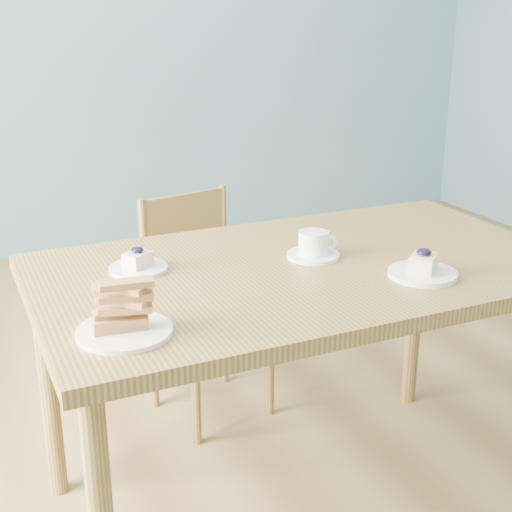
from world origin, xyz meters
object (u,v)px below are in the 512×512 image
at_px(dining_chair, 204,305).
at_px(coffee_cup, 314,246).
at_px(cheesecake_plate_far, 138,265).
at_px(biscotti_plate, 123,316).
at_px(cheesecake_plate_near, 423,269).
at_px(dining_table, 304,291).

relative_size(dining_chair, coffee_cup, 5.51).
bearing_deg(cheesecake_plate_far, biscotti_plate, -110.16).
relative_size(dining_chair, biscotti_plate, 3.91).
distance_m(coffee_cup, biscotti_plate, 0.67).
distance_m(cheesecake_plate_near, cheesecake_plate_far, 0.75).
relative_size(dining_chair, cheesecake_plate_far, 5.23).
xyz_separation_m(cheesecake_plate_far, biscotti_plate, (-0.13, -0.37, 0.03)).
xyz_separation_m(cheesecake_plate_near, coffee_cup, (-0.19, 0.25, 0.01)).
xyz_separation_m(dining_chair, cheesecake_plate_far, (-0.37, -0.50, 0.38)).
height_order(dining_table, biscotti_plate, biscotti_plate).
bearing_deg(dining_chair, dining_table, -96.42).
bearing_deg(coffee_cup, dining_table, -117.27).
height_order(coffee_cup, biscotti_plate, biscotti_plate).
bearing_deg(dining_table, dining_chair, 95.62).
xyz_separation_m(dining_table, dining_chair, (-0.06, 0.64, -0.29)).
bearing_deg(cheesecake_plate_far, dining_chair, 53.54).
bearing_deg(biscotti_plate, cheesecake_plate_near, 1.00).
xyz_separation_m(dining_chair, cheesecake_plate_near, (0.30, -0.85, 0.38)).
distance_m(cheesecake_plate_far, coffee_cup, 0.49).
height_order(cheesecake_plate_near, cheesecake_plate_far, cheesecake_plate_near).
relative_size(dining_table, dining_chair, 1.78).
bearing_deg(dining_table, coffee_cup, 38.57).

